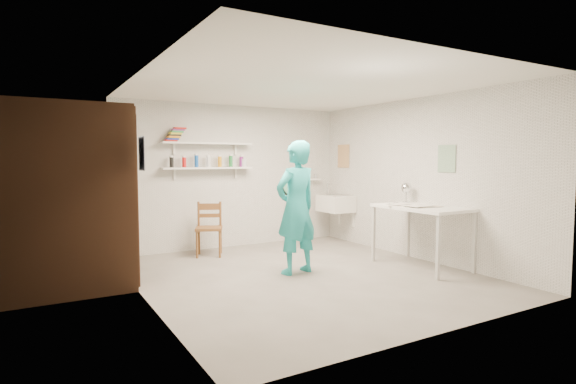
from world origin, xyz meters
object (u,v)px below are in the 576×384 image
man (296,207)px  wooden_chair (209,228)px  belfast_sink (336,203)px  desk_lamp (406,188)px  work_table (421,237)px  wall_clock (290,184)px

man → wooden_chair: bearing=-78.4°
man → belfast_sink: bearing=-148.4°
desk_lamp → belfast_sink: bearing=93.5°
work_table → desk_lamp: bearing=67.6°
work_table → belfast_sink: bearing=87.1°
wooden_chair → wall_clock: bearing=-40.3°
belfast_sink → desk_lamp: desk_lamp is taller
wall_clock → wooden_chair: bearing=105.9°
wall_clock → man: bearing=-109.5°
belfast_sink → man: man is taller
desk_lamp → wooden_chair: bearing=146.5°
wall_clock → desk_lamp: bearing=-18.7°
belfast_sink → man: size_ratio=0.35×
wooden_chair → work_table: wooden_chair is taller
man → work_table: size_ratio=1.36×
desk_lamp → work_table: bearing=-112.4°
wall_clock → work_table: (1.63, -0.80, -0.73)m
man → wall_clock: 0.36m
work_table → wooden_chair: bearing=136.6°
belfast_sink → wall_clock: size_ratio=1.93×
wooden_chair → desk_lamp: size_ratio=5.38×
belfast_sink → wooden_chair: 2.41m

